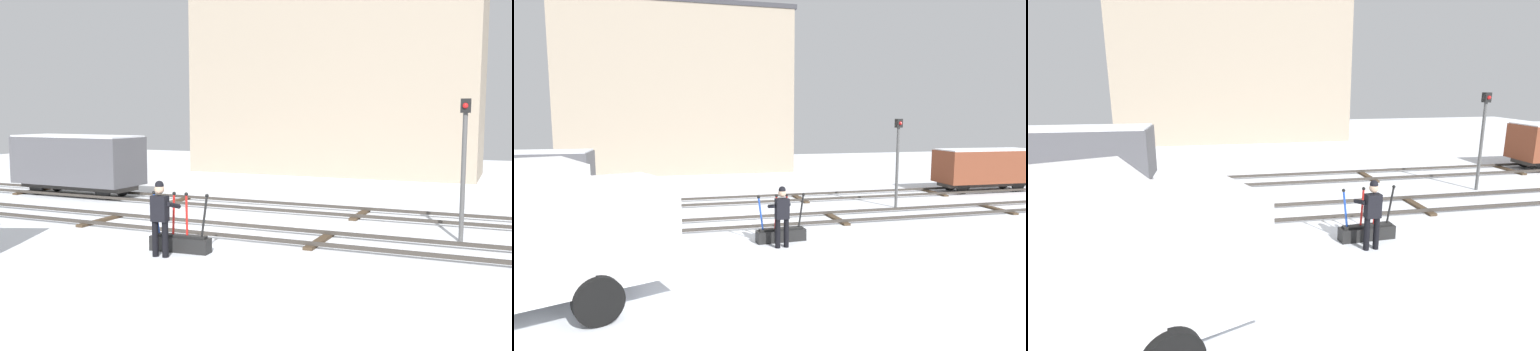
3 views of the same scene
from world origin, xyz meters
TOP-DOWN VIEW (x-y plane):
  - ground_plane at (0.00, 0.00)m, footprint 60.00×60.00m
  - track_main_line at (0.00, 0.00)m, footprint 44.00×1.94m
  - track_siding_near at (0.00, 4.27)m, footprint 44.00×1.94m
  - switch_lever_frame at (0.74, -2.29)m, footprint 1.54×0.46m
  - rail_worker at (0.59, -2.90)m, footprint 0.57×0.71m
  - signal_post at (6.85, 1.56)m, footprint 0.24×0.32m
  - apartment_building at (-1.26, 17.50)m, footprint 15.75×5.69m
  - freight_car_near_switch at (-8.07, 4.27)m, footprint 5.34×2.22m
  - freight_car_back_track at (13.45, 4.27)m, footprint 4.98×2.03m
  - perched_bird_roof_left at (1.83, 16.01)m, footprint 0.28×0.16m
  - perched_bird_roof_right at (4.49, 18.02)m, footprint 0.28×0.22m

SIDE VIEW (x-z plane):
  - ground_plane at x=0.00m, z-range 0.00..0.00m
  - track_main_line at x=0.00m, z-range 0.02..0.20m
  - track_siding_near at x=0.00m, z-range 0.02..0.20m
  - switch_lever_frame at x=0.74m, z-range -0.48..0.98m
  - rail_worker at x=0.59m, z-range 0.11..1.90m
  - freight_car_back_track at x=13.45m, z-range 0.18..2.35m
  - freight_car_near_switch at x=-8.07m, z-range 0.18..2.62m
  - signal_post at x=6.85m, z-range 0.43..4.13m
  - apartment_building at x=-1.26m, z-range 0.01..11.36m
  - perched_bird_roof_left at x=1.83m, z-range 11.35..11.48m
  - perched_bird_roof_right at x=4.49m, z-range 11.35..11.48m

